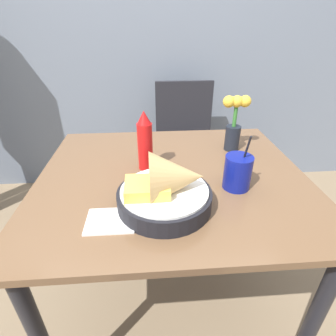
# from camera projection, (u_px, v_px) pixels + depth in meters

# --- Properties ---
(ground_plane) EXTENTS (12.00, 12.00, 0.00)m
(ground_plane) POSITION_uv_depth(u_px,v_px,m) (171.00, 293.00, 1.36)
(ground_plane) COLOR #7A664C
(wall_window) EXTENTS (7.00, 0.06, 2.60)m
(wall_window) POSITION_uv_depth(u_px,v_px,m) (157.00, 9.00, 1.74)
(wall_window) COLOR slate
(wall_window) RESTS_ON ground_plane
(dining_table) EXTENTS (1.01, 0.89, 0.72)m
(dining_table) POSITION_uv_depth(u_px,v_px,m) (172.00, 195.00, 1.05)
(dining_table) COLOR brown
(dining_table) RESTS_ON ground_plane
(chair_far_window) EXTENTS (0.40, 0.40, 0.88)m
(chair_far_window) POSITION_uv_depth(u_px,v_px,m) (185.00, 136.00, 1.86)
(chair_far_window) COLOR black
(chair_far_window) RESTS_ON ground_plane
(food_basket) EXTENTS (0.29, 0.29, 0.18)m
(food_basket) POSITION_uv_depth(u_px,v_px,m) (168.00, 189.00, 0.80)
(food_basket) COLOR black
(food_basket) RESTS_ON dining_table
(ketchup_bottle) EXTENTS (0.06, 0.06, 0.23)m
(ketchup_bottle) POSITION_uv_depth(u_px,v_px,m) (145.00, 142.00, 0.99)
(ketchup_bottle) COLOR red
(ketchup_bottle) RESTS_ON dining_table
(drink_cup) EXTENTS (0.09, 0.09, 0.20)m
(drink_cup) POSITION_uv_depth(u_px,v_px,m) (237.00, 173.00, 0.90)
(drink_cup) COLOR navy
(drink_cup) RESTS_ON dining_table
(flower_vase) EXTENTS (0.12, 0.07, 0.24)m
(flower_vase) POSITION_uv_depth(u_px,v_px,m) (234.00, 122.00, 1.13)
(flower_vase) COLOR black
(flower_vase) RESTS_ON dining_table
(napkin) EXTENTS (0.14, 0.11, 0.01)m
(napkin) POSITION_uv_depth(u_px,v_px,m) (111.00, 221.00, 0.76)
(napkin) COLOR white
(napkin) RESTS_ON dining_table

